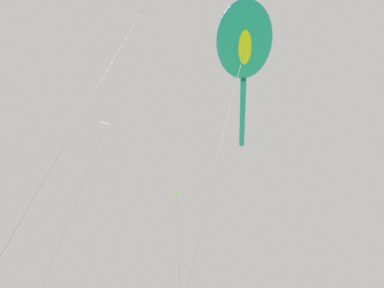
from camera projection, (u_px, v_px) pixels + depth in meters
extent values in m
ellipsoid|color=#1E8CBF|center=(244.00, 42.00, 16.74)|extent=(4.54, 4.70, 0.80)
cylinder|color=#1E8CBF|center=(242.00, 115.00, 20.25)|extent=(3.48, 3.93, 0.29)
ellipsoid|color=yellow|center=(245.00, 48.00, 16.52)|extent=(1.63, 1.75, 0.29)
cylinder|color=#B2B2B7|center=(210.00, 192.00, 11.09)|extent=(3.95, 0.55, 15.20)
cube|color=white|center=(105.00, 123.00, 23.80)|extent=(0.68, 0.48, 0.54)
cylinder|color=#B2B2B7|center=(56.00, 253.00, 17.54)|extent=(2.75, 0.90, 17.46)
ellipsoid|color=white|center=(177.00, 193.00, 28.75)|extent=(0.62, 0.62, 0.15)
cylinder|color=#B2B2B7|center=(105.00, 75.00, 11.62)|extent=(4.81, 1.20, 21.27)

